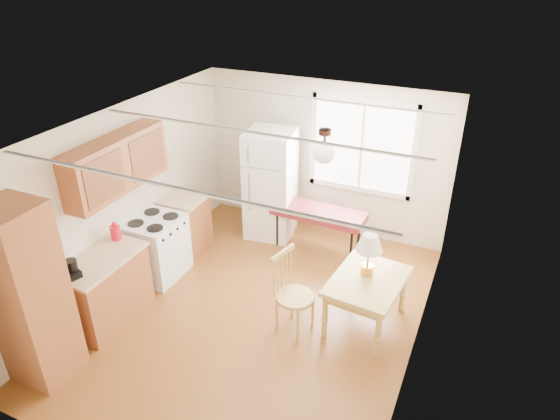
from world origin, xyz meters
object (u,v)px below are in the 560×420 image
Objects in this scene: refrigerator at (271,184)px; chair at (288,285)px; bench at (318,214)px; dining_table at (367,286)px.

refrigerator is 2.34m from chair.
dining_table reaches higher than bench.
chair reaches higher than dining_table.
chair is at bearing -78.79° from bench.
refrigerator is at bearing 148.14° from dining_table.
refrigerator is 1.53× the size of dining_table.
dining_table is 1.08× the size of chair.
bench is 1.37× the size of chair.
dining_table is at bearing -48.99° from bench.
bench is at bearing -15.51° from refrigerator.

